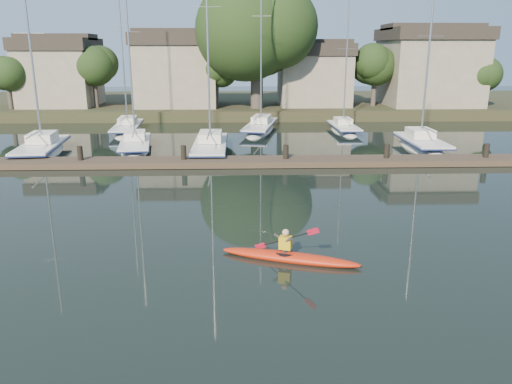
{
  "coord_description": "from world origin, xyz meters",
  "views": [
    {
      "loc": [
        0.3,
        -14.79,
        6.57
      ],
      "look_at": [
        0.91,
        3.98,
        1.2
      ],
      "focal_mm": 35.0,
      "sensor_mm": 36.0,
      "label": 1
    }
  ],
  "objects_px": {
    "sailboat_0": "(43,157)",
    "sailboat_7": "(343,133)",
    "sailboat_2": "(210,155)",
    "sailboat_4": "(421,151)",
    "sailboat_6": "(260,133)",
    "kayak": "(289,255)",
    "dock": "(235,162)",
    "sailboat_5": "(128,134)",
    "sailboat_1": "(136,152)"
  },
  "relations": [
    {
      "from": "sailboat_0",
      "to": "sailboat_7",
      "type": "height_order",
      "value": "sailboat_0"
    },
    {
      "from": "sailboat_5",
      "to": "sailboat_6",
      "type": "xyz_separation_m",
      "value": [
        11.09,
        0.26,
        -0.0
      ]
    },
    {
      "from": "dock",
      "to": "sailboat_2",
      "type": "bearing_deg",
      "value": 112.8
    },
    {
      "from": "sailboat_0",
      "to": "sailboat_2",
      "type": "bearing_deg",
      "value": -5.05
    },
    {
      "from": "dock",
      "to": "sailboat_1",
      "type": "height_order",
      "value": "sailboat_1"
    },
    {
      "from": "dock",
      "to": "sailboat_0",
      "type": "xyz_separation_m",
      "value": [
        -12.68,
        3.75,
        -0.42
      ]
    },
    {
      "from": "sailboat_4",
      "to": "sailboat_5",
      "type": "height_order",
      "value": "sailboat_5"
    },
    {
      "from": "sailboat_4",
      "to": "sailboat_6",
      "type": "distance_m",
      "value": 13.62
    },
    {
      "from": "kayak",
      "to": "sailboat_2",
      "type": "relative_size",
      "value": 0.29
    },
    {
      "from": "dock",
      "to": "sailboat_2",
      "type": "relative_size",
      "value": 2.16
    },
    {
      "from": "sailboat_1",
      "to": "sailboat_4",
      "type": "bearing_deg",
      "value": -9.79
    },
    {
      "from": "sailboat_4",
      "to": "sailboat_6",
      "type": "bearing_deg",
      "value": 143.22
    },
    {
      "from": "sailboat_2",
      "to": "sailboat_4",
      "type": "xyz_separation_m",
      "value": [
        14.51,
        0.8,
        -0.01
      ]
    },
    {
      "from": "sailboat_6",
      "to": "sailboat_0",
      "type": "bearing_deg",
      "value": -136.72
    },
    {
      "from": "dock",
      "to": "sailboat_0",
      "type": "height_order",
      "value": "sailboat_0"
    },
    {
      "from": "sailboat_6",
      "to": "sailboat_5",
      "type": "bearing_deg",
      "value": -167.85
    },
    {
      "from": "sailboat_0",
      "to": "sailboat_7",
      "type": "xyz_separation_m",
      "value": [
        21.65,
        8.69,
        0.04
      ]
    },
    {
      "from": "sailboat_0",
      "to": "sailboat_1",
      "type": "relative_size",
      "value": 0.99
    },
    {
      "from": "dock",
      "to": "sailboat_7",
      "type": "relative_size",
      "value": 2.95
    },
    {
      "from": "dock",
      "to": "sailboat_0",
      "type": "distance_m",
      "value": 13.23
    },
    {
      "from": "sailboat_0",
      "to": "sailboat_7",
      "type": "relative_size",
      "value": 1.14
    },
    {
      "from": "sailboat_0",
      "to": "sailboat_6",
      "type": "distance_m",
      "value": 17.44
    },
    {
      "from": "sailboat_5",
      "to": "sailboat_6",
      "type": "bearing_deg",
      "value": -3.34
    },
    {
      "from": "sailboat_2",
      "to": "sailboat_4",
      "type": "bearing_deg",
      "value": 2.8
    },
    {
      "from": "sailboat_0",
      "to": "sailboat_6",
      "type": "relative_size",
      "value": 0.84
    },
    {
      "from": "sailboat_2",
      "to": "sailboat_7",
      "type": "xyz_separation_m",
      "value": [
        10.66,
        8.44,
        0.02
      ]
    },
    {
      "from": "dock",
      "to": "sailboat_6",
      "type": "xyz_separation_m",
      "value": [
        2.04,
        13.11,
        -0.39
      ]
    },
    {
      "from": "sailboat_2",
      "to": "sailboat_4",
      "type": "distance_m",
      "value": 14.53
    },
    {
      "from": "sailboat_2",
      "to": "sailboat_4",
      "type": "height_order",
      "value": "sailboat_2"
    },
    {
      "from": "dock",
      "to": "sailboat_6",
      "type": "relative_size",
      "value": 2.17
    },
    {
      "from": "sailboat_1",
      "to": "kayak",
      "type": "bearing_deg",
      "value": -74.11
    },
    {
      "from": "kayak",
      "to": "sailboat_7",
      "type": "distance_m",
      "value": 27.3
    },
    {
      "from": "sailboat_1",
      "to": "sailboat_6",
      "type": "relative_size",
      "value": 0.85
    },
    {
      "from": "kayak",
      "to": "sailboat_4",
      "type": "height_order",
      "value": "sailboat_4"
    },
    {
      "from": "sailboat_0",
      "to": "sailboat_2",
      "type": "distance_m",
      "value": 11.0
    },
    {
      "from": "sailboat_5",
      "to": "sailboat_7",
      "type": "xyz_separation_m",
      "value": [
        18.03,
        -0.42,
        0.01
      ]
    },
    {
      "from": "sailboat_2",
      "to": "sailboat_5",
      "type": "relative_size",
      "value": 1.09
    },
    {
      "from": "kayak",
      "to": "sailboat_0",
      "type": "xyz_separation_m",
      "value": [
        -14.53,
        17.66,
        -0.4
      ]
    },
    {
      "from": "sailboat_4",
      "to": "sailboat_6",
      "type": "relative_size",
      "value": 0.83
    },
    {
      "from": "sailboat_4",
      "to": "sailboat_6",
      "type": "height_order",
      "value": "sailboat_6"
    },
    {
      "from": "sailboat_1",
      "to": "sailboat_7",
      "type": "xyz_separation_m",
      "value": [
        15.85,
        7.25,
        0.01
      ]
    },
    {
      "from": "sailboat_4",
      "to": "sailboat_5",
      "type": "xyz_separation_m",
      "value": [
        -21.88,
        8.06,
        0.03
      ]
    },
    {
      "from": "sailboat_0",
      "to": "sailboat_1",
      "type": "distance_m",
      "value": 5.98
    },
    {
      "from": "sailboat_2",
      "to": "sailboat_6",
      "type": "height_order",
      "value": "sailboat_6"
    },
    {
      "from": "dock",
      "to": "sailboat_1",
      "type": "bearing_deg",
      "value": 142.96
    },
    {
      "from": "sailboat_4",
      "to": "sailboat_7",
      "type": "height_order",
      "value": "sailboat_4"
    },
    {
      "from": "sailboat_4",
      "to": "sailboat_5",
      "type": "relative_size",
      "value": 0.9
    },
    {
      "from": "kayak",
      "to": "sailboat_6",
      "type": "bearing_deg",
      "value": 108.29
    },
    {
      "from": "sailboat_5",
      "to": "sailboat_7",
      "type": "relative_size",
      "value": 1.26
    },
    {
      "from": "sailboat_7",
      "to": "sailboat_1",
      "type": "bearing_deg",
      "value": -156.19
    }
  ]
}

